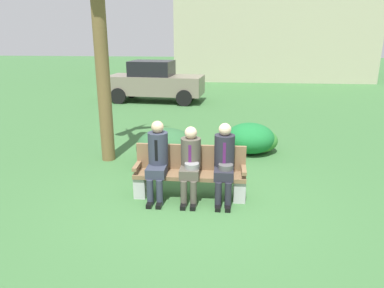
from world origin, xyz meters
TOP-DOWN VIEW (x-y plane):
  - ground_plane at (0.00, 0.00)m, footprint 80.00×80.00m
  - park_bench at (-0.09, 0.29)m, footprint 1.92×0.44m
  - seated_man_left at (-0.64, 0.17)m, footprint 0.34×0.72m
  - seated_man_middle at (-0.07, 0.15)m, footprint 0.34×0.72m
  - seated_man_right at (0.49, 0.16)m, footprint 0.34×0.72m
  - shrub_near_bench at (-0.76, 1.77)m, footprint 1.30×1.19m
  - shrub_mid_lawn at (1.08, 2.81)m, footprint 1.16×1.06m
  - shrub_far_lawn at (1.28, 2.90)m, footprint 0.93×0.85m
  - parked_car_near at (-2.50, 9.34)m, footprint 4.02×1.99m

SIDE VIEW (x-z plane):
  - ground_plane at x=0.00m, z-range 0.00..0.00m
  - shrub_far_lawn at x=1.28m, z-range 0.00..0.58m
  - shrub_mid_lawn at x=1.08m, z-range 0.00..0.72m
  - shrub_near_bench at x=-0.76m, z-range 0.00..0.81m
  - park_bench at x=-0.09m, z-range -0.03..0.87m
  - seated_man_middle at x=-0.07m, z-range 0.07..1.34m
  - seated_man_right at x=0.49m, z-range 0.07..1.41m
  - seated_man_left at x=-0.64m, z-range 0.08..1.43m
  - parked_car_near at x=-2.50m, z-range 0.00..1.68m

